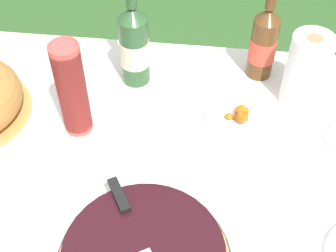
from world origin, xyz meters
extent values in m
cube|color=brown|center=(0.00, 0.00, 0.75)|extent=(1.64, 1.00, 0.03)
cube|color=white|center=(0.00, 0.00, 0.77)|extent=(1.65, 1.01, 0.00)
cube|color=white|center=(0.00, 0.50, 0.72)|extent=(1.65, 0.00, 0.10)
cube|color=black|center=(0.05, -0.12, 0.84)|extent=(0.06, 0.09, 0.01)
cylinder|color=#E04C47|center=(-0.11, 0.13, 0.82)|extent=(0.07, 0.07, 0.09)
cylinder|color=#E04C47|center=(-0.11, 0.13, 0.84)|extent=(0.07, 0.07, 0.09)
cylinder|color=#E04C47|center=(-0.11, 0.13, 0.85)|extent=(0.07, 0.07, 0.09)
cylinder|color=#E04C47|center=(-0.11, 0.13, 0.86)|extent=(0.07, 0.07, 0.09)
cylinder|color=#E04C47|center=(-0.11, 0.13, 0.88)|extent=(0.07, 0.07, 0.09)
cylinder|color=#E04C47|center=(-0.11, 0.13, 0.89)|extent=(0.07, 0.07, 0.09)
cylinder|color=#E04C47|center=(-0.11, 0.13, 0.90)|extent=(0.07, 0.07, 0.09)
cylinder|color=#E04C47|center=(-0.11, 0.13, 0.92)|extent=(0.07, 0.07, 0.09)
cylinder|color=#E04C47|center=(-0.11, 0.13, 0.93)|extent=(0.07, 0.07, 0.09)
cylinder|color=#E04C47|center=(-0.11, 0.13, 0.94)|extent=(0.07, 0.07, 0.09)
cylinder|color=#E04C47|center=(-0.11, 0.13, 0.95)|extent=(0.07, 0.07, 0.09)
cylinder|color=#E04C47|center=(-0.11, 0.13, 0.97)|extent=(0.07, 0.07, 0.10)
cylinder|color=#E04C47|center=(-0.11, 0.13, 0.98)|extent=(0.07, 0.07, 0.09)
cylinder|color=#E04C47|center=(-0.11, 0.13, 0.99)|extent=(0.07, 0.07, 0.09)
torus|color=#E04C47|center=(-0.11, 0.13, 1.04)|extent=(0.07, 0.07, 0.01)
cylinder|color=#2D562D|center=(0.01, 0.33, 0.88)|extent=(0.08, 0.08, 0.20)
cylinder|color=beige|center=(0.01, 0.33, 0.87)|extent=(0.08, 0.08, 0.08)
cone|color=#2D562D|center=(0.01, 0.33, 1.00)|extent=(0.08, 0.08, 0.04)
cylinder|color=brown|center=(0.36, 0.40, 0.87)|extent=(0.07, 0.07, 0.18)
cylinder|color=#E54C38|center=(0.36, 0.40, 0.86)|extent=(0.08, 0.08, 0.07)
cone|color=brown|center=(0.36, 0.40, 0.98)|extent=(0.07, 0.07, 0.04)
cylinder|color=white|center=(0.31, 0.20, 0.78)|extent=(0.19, 0.19, 0.01)
torus|color=white|center=(0.31, 0.20, 0.79)|extent=(0.19, 0.19, 0.01)
cone|color=#B77014|center=(0.31, 0.21, 0.81)|extent=(0.04, 0.04, 0.02)
cone|color=#B96C15|center=(0.31, 0.19, 0.81)|extent=(0.04, 0.04, 0.03)
cone|color=#B25510|center=(0.31, 0.19, 0.81)|extent=(0.05, 0.05, 0.05)
cone|color=#AE6612|center=(0.28, 0.20, 0.80)|extent=(0.03, 0.03, 0.02)
cone|color=#A7531C|center=(0.31, 0.19, 0.80)|extent=(0.04, 0.04, 0.03)
cone|color=#BA630F|center=(0.31, 0.21, 0.81)|extent=(0.05, 0.06, 0.03)
cone|color=#B3581E|center=(0.31, 0.19, 0.81)|extent=(0.04, 0.04, 0.03)
cylinder|color=white|center=(0.47, 0.30, 0.88)|extent=(0.11, 0.11, 0.21)
cylinder|color=#9E7A56|center=(0.47, 0.30, 0.98)|extent=(0.04, 0.04, 0.00)
camera|label=1|loc=(0.22, -0.67, 1.68)|focal=50.00mm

